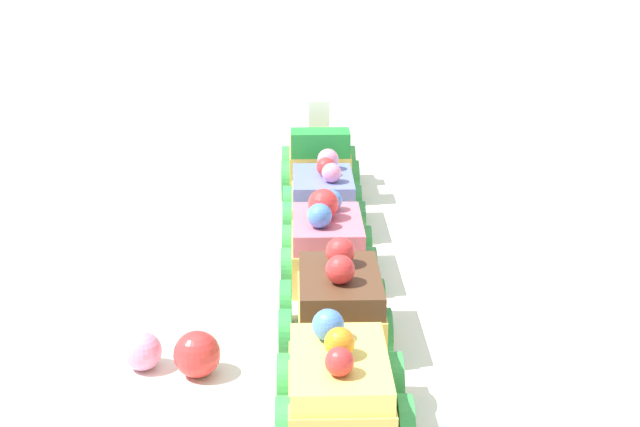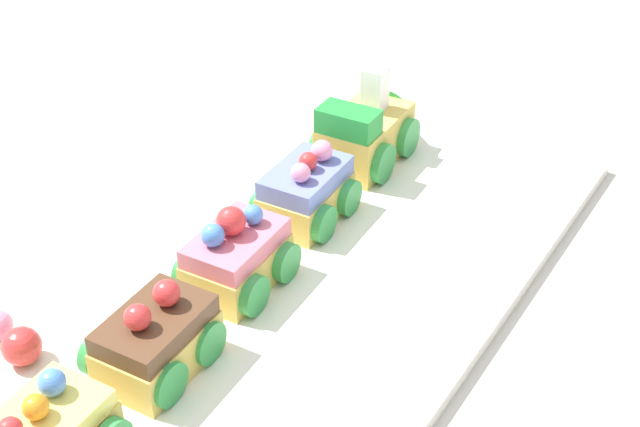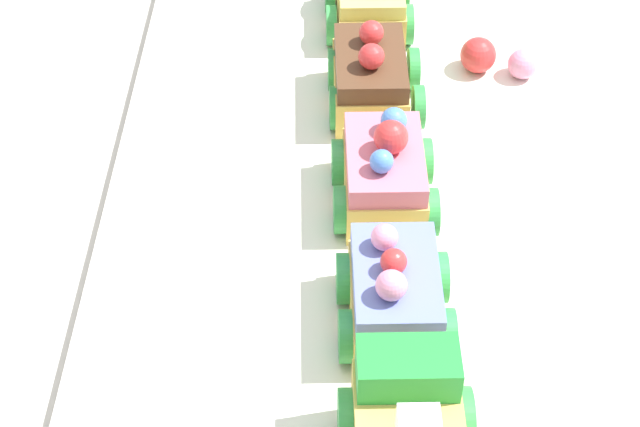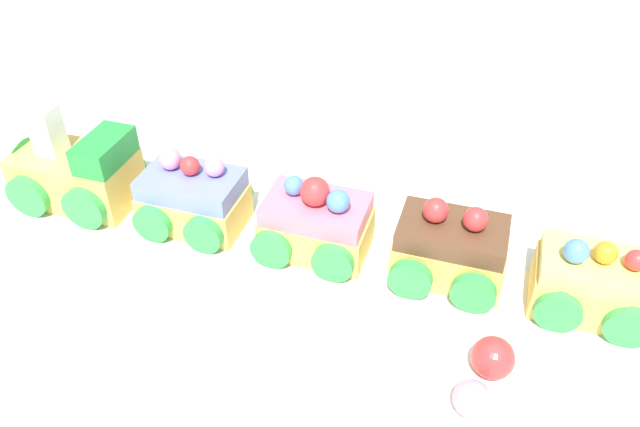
% 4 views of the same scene
% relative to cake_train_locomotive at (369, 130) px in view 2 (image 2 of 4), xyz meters
% --- Properties ---
extents(ground_plane, '(10.00, 10.00, 0.00)m').
position_rel_cake_train_locomotive_xyz_m(ground_plane, '(-0.19, -0.02, -0.04)').
color(ground_plane, beige).
extents(display_board, '(0.60, 0.35, 0.01)m').
position_rel_cake_train_locomotive_xyz_m(display_board, '(-0.19, -0.02, -0.03)').
color(display_board, white).
rests_on(display_board, ground_plane).
extents(cake_train_locomotive, '(0.12, 0.07, 0.08)m').
position_rel_cake_train_locomotive_xyz_m(cake_train_locomotive, '(0.00, 0.00, 0.00)').
color(cake_train_locomotive, '#E0BC56').
rests_on(cake_train_locomotive, display_board).
extents(cake_car_blueberry, '(0.08, 0.07, 0.06)m').
position_rel_cake_train_locomotive_xyz_m(cake_car_blueberry, '(-0.12, -0.01, -0.00)').
color(cake_car_blueberry, '#E0BC56').
rests_on(cake_car_blueberry, display_board).
extents(cake_car_strawberry, '(0.08, 0.07, 0.07)m').
position_rel_cake_train_locomotive_xyz_m(cake_car_strawberry, '(-0.22, -0.01, -0.00)').
color(cake_car_strawberry, '#E0BC56').
rests_on(cake_car_strawberry, display_board).
extents(cake_car_chocolate, '(0.08, 0.07, 0.06)m').
position_rel_cake_train_locomotive_xyz_m(cake_car_chocolate, '(-0.32, -0.02, -0.00)').
color(cake_car_chocolate, '#E0BC56').
rests_on(cake_car_chocolate, display_board).
extents(gumball_red, '(0.03, 0.03, 0.03)m').
position_rel_cake_train_locomotive_xyz_m(gumball_red, '(-0.36, 0.06, -0.01)').
color(gumball_red, red).
rests_on(gumball_red, display_board).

